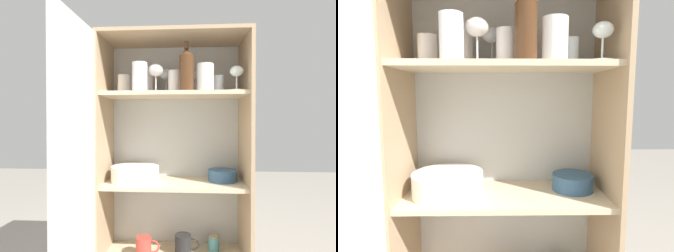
# 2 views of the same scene
# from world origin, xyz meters

# --- Properties ---
(cupboard_back_panel) EXTENTS (0.76, 0.02, 1.41)m
(cupboard_back_panel) POSITION_xyz_m (0.00, 0.29, 0.70)
(cupboard_back_panel) COLOR silver
(cupboard_back_panel) RESTS_ON ground_plane
(cupboard_side_left) EXTENTS (0.02, 0.32, 1.41)m
(cupboard_side_left) POSITION_xyz_m (-0.37, 0.14, 0.70)
(cupboard_side_left) COLOR tan
(cupboard_side_left) RESTS_ON ground_plane
(cupboard_side_right) EXTENTS (0.02, 0.32, 1.41)m
(cupboard_side_right) POSITION_xyz_m (0.37, 0.14, 0.70)
(cupboard_side_right) COLOR tan
(cupboard_side_right) RESTS_ON ground_plane
(shelf_board_middle) EXTENTS (0.72, 0.29, 0.02)m
(shelf_board_middle) POSITION_xyz_m (0.00, 0.14, 0.65)
(shelf_board_middle) COLOR beige
(shelf_board_upper) EXTENTS (0.72, 0.29, 0.02)m
(shelf_board_upper) POSITION_xyz_m (0.00, 0.14, 1.11)
(shelf_board_upper) COLOR beige
(cupboard_door) EXTENTS (0.03, 0.38, 1.41)m
(cupboard_door) POSITION_xyz_m (-0.39, -0.21, 0.70)
(cupboard_door) COLOR silver
(cupboard_door) RESTS_ON ground_plane
(tumbler_glass_0) EXTENTS (0.07, 0.07, 0.10)m
(tumbler_glass_0) POSITION_xyz_m (-0.27, 0.16, 1.18)
(tumbler_glass_0) COLOR silver
(tumbler_glass_0) RESTS_ON shelf_board_upper
(tumbler_glass_1) EXTENTS (0.08, 0.08, 0.11)m
(tumbler_glass_1) POSITION_xyz_m (0.01, 0.12, 1.18)
(tumbler_glass_1) COLOR silver
(tumbler_glass_1) RESTS_ON shelf_board_upper
(tumbler_glass_2) EXTENTS (0.06, 0.06, 0.09)m
(tumbler_glass_2) POSITION_xyz_m (0.23, 0.15, 1.17)
(tumbler_glass_2) COLOR white
(tumbler_glass_2) RESTS_ON shelf_board_upper
(tumbler_glass_3) EXTENTS (0.08, 0.08, 0.12)m
(tumbler_glass_3) POSITION_xyz_m (0.13, 0.17, 1.18)
(tumbler_glass_3) COLOR silver
(tumbler_glass_3) RESTS_ON shelf_board_upper
(tumbler_glass_4) EXTENTS (0.08, 0.08, 0.14)m
(tumbler_glass_4) POSITION_xyz_m (-0.17, 0.06, 1.20)
(tumbler_glass_4) COLOR white
(tumbler_glass_4) RESTS_ON shelf_board_upper
(tumbler_glass_5) EXTENTS (0.08, 0.08, 0.13)m
(tumbler_glass_5) POSITION_xyz_m (0.16, 0.06, 1.19)
(tumbler_glass_5) COLOR white
(tumbler_glass_5) RESTS_ON shelf_board_upper
(tumbler_glass_6) EXTENTS (0.08, 0.08, 0.14)m
(tumbler_glass_6) POSITION_xyz_m (-0.16, 0.20, 1.20)
(tumbler_glass_6) COLOR silver
(tumbler_glass_6) RESTS_ON shelf_board_upper
(wine_glass_0) EXTENTS (0.08, 0.08, 0.15)m
(wine_glass_0) POSITION_xyz_m (-0.09, 0.10, 1.23)
(wine_glass_0) COLOR silver
(wine_glass_0) RESTS_ON shelf_board_upper
(wine_glass_1) EXTENTS (0.08, 0.08, 0.14)m
(wine_glass_1) POSITION_xyz_m (-0.05, 0.21, 1.23)
(wine_glass_1) COLOR white
(wine_glass_1) RESTS_ON shelf_board_upper
(wine_glass_2) EXTENTS (0.07, 0.07, 0.12)m
(wine_glass_2) POSITION_xyz_m (0.31, 0.06, 1.21)
(wine_glass_2) COLOR white
(wine_glass_2) RESTS_ON shelf_board_upper
(wine_bottle) EXTENTS (0.07, 0.07, 0.24)m
(wine_bottle) POSITION_xyz_m (0.07, 0.06, 1.23)
(wine_bottle) COLOR #4C2D19
(wine_bottle) RESTS_ON shelf_board_upper
(plate_stack_white) EXTENTS (0.26, 0.26, 0.08)m
(plate_stack_white) POSITION_xyz_m (-0.21, 0.14, 0.70)
(plate_stack_white) COLOR white
(plate_stack_white) RESTS_ON shelf_board_middle
(mixing_bowl_large) EXTENTS (0.15, 0.15, 0.06)m
(mixing_bowl_large) POSITION_xyz_m (0.26, 0.17, 0.69)
(mixing_bowl_large) COLOR #33567A
(mixing_bowl_large) RESTS_ON shelf_board_middle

